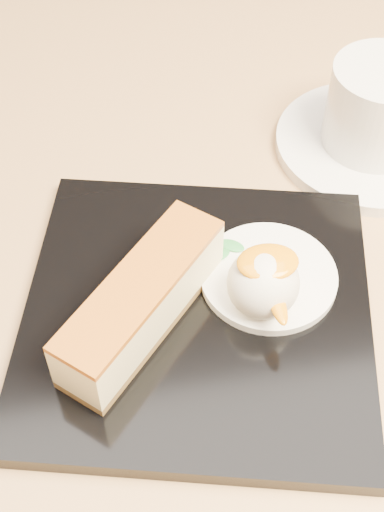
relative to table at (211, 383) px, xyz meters
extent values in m
cylinder|color=black|center=(0.00, 0.00, -0.21)|extent=(0.08, 0.08, 0.66)
cube|color=#946135|center=(0.00, 0.00, 0.14)|extent=(0.80, 0.80, 0.04)
cube|color=black|center=(-0.02, -0.04, 0.16)|extent=(0.27, 0.27, 0.01)
cube|color=brown|center=(-0.05, -0.04, 0.17)|extent=(0.12, 0.12, 0.01)
cube|color=#F7EDA1|center=(-0.05, -0.04, 0.19)|extent=(0.12, 0.12, 0.03)
cube|color=#91390F|center=(-0.05, -0.04, 0.21)|extent=(0.12, 0.12, 0.00)
cylinder|color=white|center=(0.03, -0.02, 0.17)|extent=(0.09, 0.09, 0.01)
sphere|color=white|center=(0.02, -0.04, 0.19)|extent=(0.05, 0.05, 0.05)
ellipsoid|color=orange|center=(0.02, -0.04, 0.21)|extent=(0.04, 0.03, 0.01)
ellipsoid|color=green|center=(0.00, 0.00, 0.17)|extent=(0.02, 0.02, 0.00)
ellipsoid|color=green|center=(0.01, 0.00, 0.17)|extent=(0.02, 0.02, 0.00)
ellipsoid|color=green|center=(-0.01, 0.01, 0.17)|extent=(0.01, 0.02, 0.00)
cylinder|color=white|center=(0.14, 0.10, 0.16)|extent=(0.15, 0.15, 0.01)
cylinder|color=white|center=(0.14, 0.10, 0.20)|extent=(0.08, 0.08, 0.07)
camera|label=1|loc=(-0.07, -0.30, 0.54)|focal=50.00mm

